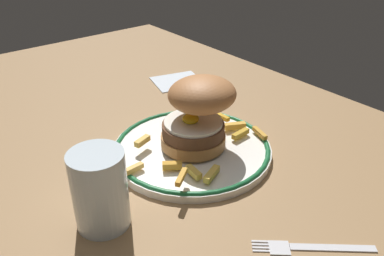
{
  "coord_description": "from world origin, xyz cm",
  "views": [
    {
      "loc": [
        47.92,
        -29.15,
        35.28
      ],
      "look_at": [
        5.85,
        4.91,
        4.6
      ],
      "focal_mm": 37.56,
      "sensor_mm": 36.0,
      "label": 1
    }
  ],
  "objects": [
    {
      "name": "ground_plane",
      "position": [
        0.0,
        0.0,
        -2.0
      ],
      "size": [
        126.17,
        85.1,
        4.0
      ],
      "primitive_type": "cube",
      "color": "#967149"
    },
    {
      "name": "dinner_plate",
      "position": [
        5.85,
        4.91,
        0.84
      ],
      "size": [
        25.21,
        25.21,
        1.6
      ],
      "color": "white",
      "rests_on": "ground_plane"
    },
    {
      "name": "burger",
      "position": [
        6.04,
        5.98,
        7.32
      ],
      "size": [
        12.33,
        12.69,
        11.39
      ],
      "color": "#B37840",
      "rests_on": "dinner_plate"
    },
    {
      "name": "fries_pile",
      "position": [
        8.77,
        4.79,
        2.28
      ],
      "size": [
        14.33,
        23.97,
        2.11
      ],
      "color": "gold",
      "rests_on": "dinner_plate"
    },
    {
      "name": "water_glass",
      "position": [
        11.3,
        -13.72,
        4.47
      ],
      "size": [
        6.75,
        6.75,
        10.25
      ],
      "color": "silver",
      "rests_on": "ground_plane"
    },
    {
      "name": "fork",
      "position": [
        30.29,
        2.85,
        0.18
      ],
      "size": [
        10.49,
        11.77,
        0.36
      ],
      "color": "silver",
      "rests_on": "ground_plane"
    },
    {
      "name": "napkin",
      "position": [
        -18.84,
        20.75,
        0.2
      ],
      "size": [
        11.55,
        12.49,
        0.4
      ],
      "primitive_type": "cube",
      "rotation": [
        0.0,
        0.0,
        -0.28
      ],
      "color": "silver",
      "rests_on": "ground_plane"
    }
  ]
}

